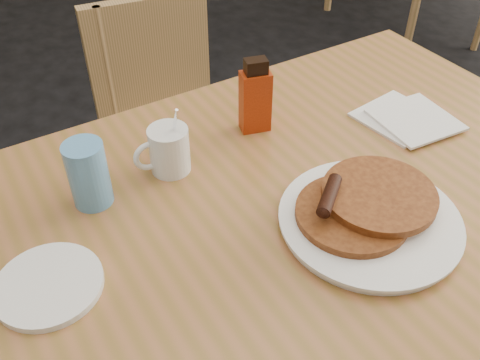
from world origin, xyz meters
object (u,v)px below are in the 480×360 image
Objects in this scene: chair_main_far at (165,113)px; coffee_mug at (168,149)px; main_table at (295,209)px; pancake_plate at (368,215)px; syrup_bottle at (255,98)px; blue_tumbler at (88,174)px.

coffee_mug is (-0.19, -0.57, 0.31)m from chair_main_far.
pancake_plate is (0.07, -0.12, 0.06)m from main_table.
pancake_plate is at bearing -82.32° from chair_main_far.
pancake_plate reaches higher than chair_main_far.
syrup_bottle is at bearing 81.35° from main_table.
pancake_plate is 2.17× the size of coffee_mug.
syrup_bottle is (0.02, -0.53, 0.34)m from chair_main_far.
coffee_mug is 0.16m from blue_tumbler.
pancake_plate is 1.93× the size of syrup_bottle.
main_table is at bearing -24.72° from blue_tumbler.
pancake_plate is (0.05, -0.87, 0.28)m from chair_main_far.
chair_main_far is 0.68m from coffee_mug.
coffee_mug is at bearing 7.03° from blue_tumbler.
syrup_bottle reaches higher than main_table.
chair_main_far is at bearing 89.04° from main_table.
main_table is 1.65× the size of chair_main_far.
blue_tumbler is at bearing -151.28° from coffee_mug.
syrup_bottle is at bearing 33.34° from coffee_mug.
pancake_plate is 0.49m from blue_tumbler.
syrup_bottle is 1.30× the size of blue_tumbler.
main_table is 0.25m from syrup_bottle.
coffee_mug is 0.89× the size of syrup_bottle.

